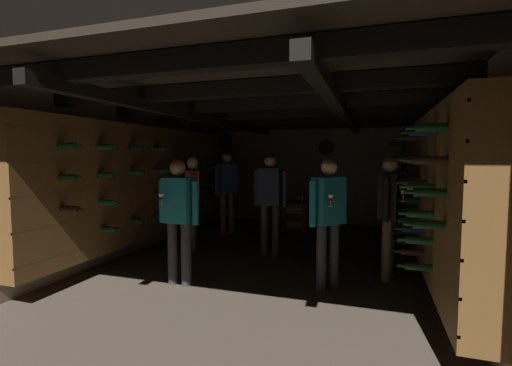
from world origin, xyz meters
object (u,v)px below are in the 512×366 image
Objects in this scene: person_guest_rear_center at (271,188)px; person_guest_near_right at (328,211)px; person_guest_far_left at (227,184)px; person_guest_mid_right at (389,206)px; person_host_center at (270,194)px; person_guest_near_left at (179,210)px; display_bottle at (301,196)px; person_guest_mid_left at (193,195)px; wine_crate_stack at (296,216)px.

person_guest_rear_center reaches higher than person_guest_near_right.
person_guest_rear_center is 0.97× the size of person_guest_far_left.
person_guest_rear_center is 2.69m from person_guest_mid_right.
person_host_center is at bearing -74.38° from person_guest_rear_center.
person_guest_rear_center is 1.05× the size of person_guest_near_left.
person_host_center is 1.78m from person_guest_far_left.
display_bottle is 0.21× the size of person_guest_far_left.
person_guest_mid_right is (3.03, -0.46, 0.01)m from person_guest_mid_left.
person_guest_mid_right is (2.06, -1.74, -0.03)m from person_guest_rear_center.
person_host_center reaches higher than person_guest_mid_left.
person_guest_mid_left is 0.99× the size of person_guest_mid_right.
person_guest_mid_right is 2.64m from person_guest_near_left.
person_guest_near_right is (0.94, -3.19, 0.19)m from display_bottle.
wine_crate_stack is 1.64m from person_guest_far_left.
wine_crate_stack is 0.38× the size of person_guest_mid_left.
display_bottle is 0.23× the size of person_guest_near_left.
person_guest_far_left reaches higher than person_guest_mid_right.
person_guest_far_left is at bearing 133.97° from person_guest_near_right.
person_guest_mid_left is at bearing 171.29° from person_guest_mid_right.
wine_crate_stack is at bearing 178.45° from display_bottle.
display_bottle is 2.56m from person_guest_mid_left.
person_host_center is 1.04× the size of person_guest_near_right.
person_guest_rear_center reaches higher than display_bottle.
person_guest_mid_right is at bearing -30.88° from person_guest_far_left.
person_guest_mid_left is 1.61m from person_guest_rear_center.
display_bottle is 1.60m from person_guest_far_left.
display_bottle is 0.22× the size of person_host_center.
person_guest_rear_center is at bearing -116.18° from display_bottle.
wine_crate_stack is at bearing 70.23° from person_guest_rear_center.
person_host_center is at bearing 65.39° from person_guest_near_left.
display_bottle is 3.08m from person_guest_mid_right.
person_guest_far_left reaches higher than person_guest_mid_left.
person_guest_mid_left is 1.00× the size of person_guest_near_right.
wine_crate_stack is 3.42m from person_guest_near_right.
display_bottle is at bearing 122.15° from person_guest_mid_right.
person_guest_mid_right is 1.01× the size of person_guest_near_right.
person_guest_far_left is (-2.29, 2.37, 0.08)m from person_guest_near_right.
wine_crate_stack is 2.18m from person_host_center.
display_bottle is (0.11, -0.00, 0.44)m from wine_crate_stack.
person_guest_far_left is (-1.34, -0.82, 0.27)m from display_bottle.
person_guest_mid_left is 2.57m from person_guest_near_right.
wine_crate_stack is 1.14m from person_guest_rear_center.
person_guest_near_left is at bearing -102.37° from display_bottle.
display_bottle is at bearing 106.47° from person_guest_near_right.
display_bottle is 3.33m from person_guest_near_right.
person_guest_mid_right is 3.47m from person_guest_far_left.
wine_crate_stack is 0.39× the size of person_guest_near_left.
person_guest_far_left is (0.05, 1.32, 0.07)m from person_guest_mid_left.
person_guest_mid_left is at bearing 112.08° from person_guest_near_left.
display_bottle is at bearing -1.55° from wine_crate_stack.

